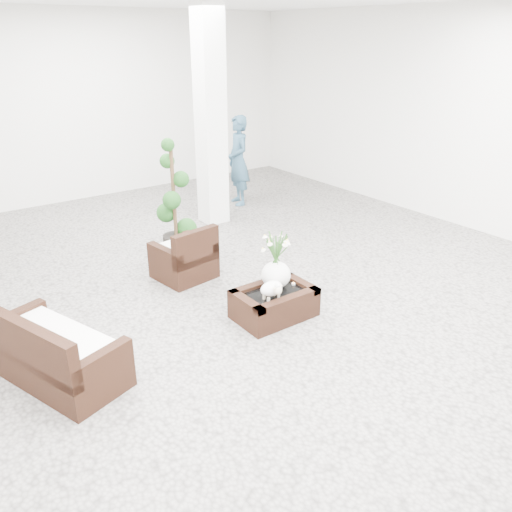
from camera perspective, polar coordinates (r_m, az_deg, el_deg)
ground at (r=6.47m, az=-0.52°, el=-4.77°), size 11.00×11.00×0.00m
column at (r=8.81m, az=-5.00°, el=14.71°), size 0.40×0.40×3.50m
coffee_table at (r=6.03m, az=1.99°, el=-5.32°), size 0.90×0.60×0.31m
sheep_figurine at (r=5.77m, az=1.70°, el=-3.75°), size 0.28×0.23×0.21m
planter_narcissus at (r=5.92m, az=2.23°, el=0.08°), size 0.44×0.44×0.80m
tealight at (r=6.14m, az=4.11°, el=-3.04°), size 0.04×0.04×0.03m
armchair at (r=6.97m, az=-7.97°, el=0.48°), size 0.78×0.76×0.74m
loveseat at (r=5.27m, az=-21.17°, el=-8.93°), size 1.09×1.53×0.74m
topiary at (r=7.67m, az=-8.99°, el=6.28°), size 0.45×0.45×1.68m
shopper at (r=9.95m, az=-1.96°, el=10.40°), size 0.53×0.69×1.67m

